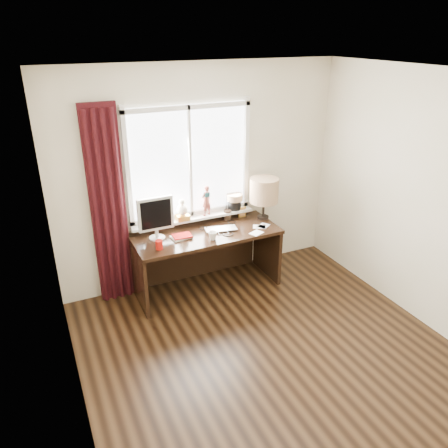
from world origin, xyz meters
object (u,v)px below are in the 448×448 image
mug (213,235)px  table_lamp (264,191)px  laptop (221,229)px  monitor (156,216)px  red_cup (159,245)px  desk (204,247)px

mug → table_lamp: size_ratio=0.19×
laptop → mug: bearing=-124.8°
laptop → monitor: monitor is taller
mug → table_lamp: table_lamp is taller
laptop → table_lamp: size_ratio=0.71×
laptop → red_cup: (-0.80, -0.15, 0.04)m
desk → monitor: size_ratio=3.47×
red_cup → monitor: bearing=78.2°
desk → table_lamp: size_ratio=3.27×
mug → table_lamp: bearing=19.2°
monitor → desk: bearing=1.2°
red_cup → desk: bearing=23.8°
mug → red_cup: (-0.61, 0.03, 0.00)m
laptop → desk: bearing=156.9°
red_cup → desk: size_ratio=0.06×
monitor → table_lamp: size_ratio=0.94×
mug → table_lamp: (0.81, 0.28, 0.31)m
laptop → monitor: (-0.74, 0.11, 0.26)m
monitor → laptop: bearing=-8.4°
red_cup → laptop: bearing=10.7°
desk → mug: bearing=-91.2°
laptop → monitor: bearing=-177.2°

